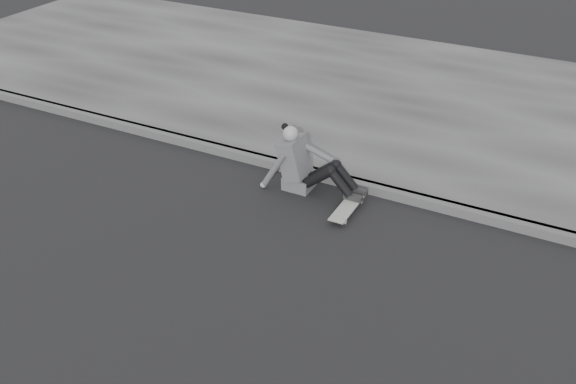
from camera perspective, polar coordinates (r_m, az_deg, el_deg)
name	(u,v)px	position (r m, az deg, el deg)	size (l,w,h in m)	color
ground	(458,374)	(6.13, 14.90, -15.41)	(80.00, 80.00, 0.00)	black
curb	(515,224)	(8.11, 19.49, -2.70)	(24.00, 0.16, 0.12)	#494949
sidewalk	(552,126)	(10.78, 22.39, 5.42)	(24.00, 6.00, 0.12)	#3E3E3E
skateboard	(348,207)	(7.98, 5.34, -1.32)	(0.20, 0.78, 0.09)	#989993
seated_woman	(304,165)	(8.27, 1.41, 2.44)	(1.38, 0.46, 0.88)	#4E4E50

